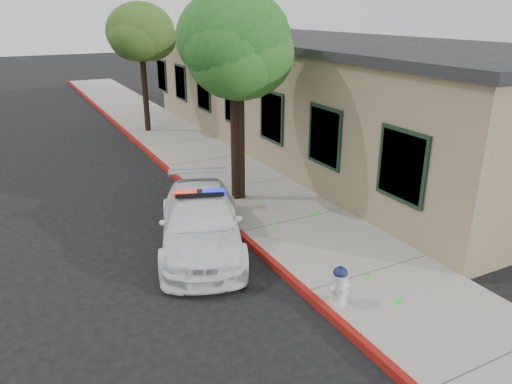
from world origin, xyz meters
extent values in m
plane|color=black|center=(0.00, 0.00, 0.00)|extent=(120.00, 120.00, 0.00)
cube|color=#99978B|center=(1.60, 3.00, 0.07)|extent=(3.20, 60.00, 0.15)
cube|color=maroon|center=(0.06, 3.00, 0.08)|extent=(0.14, 60.00, 0.16)
cube|color=tan|center=(6.70, 9.00, 2.00)|extent=(7.00, 20.00, 4.00)
cube|color=black|center=(6.70, 9.00, 4.12)|extent=(7.30, 20.30, 0.24)
cube|color=black|center=(3.17, 1.00, 1.95)|extent=(0.08, 1.48, 1.68)
cube|color=black|center=(3.17, 4.00, 1.95)|extent=(0.08, 1.48, 1.68)
cube|color=black|center=(3.17, 7.00, 1.95)|extent=(0.08, 1.48, 1.68)
cube|color=black|center=(3.17, 10.00, 1.95)|extent=(0.08, 1.48, 1.68)
cube|color=black|center=(3.17, 13.00, 1.95)|extent=(0.08, 1.48, 1.68)
cube|color=black|center=(3.17, 16.00, 1.95)|extent=(0.08, 1.48, 1.68)
cube|color=black|center=(3.17, 19.00, 1.95)|extent=(0.08, 1.48, 1.68)
imported|color=white|center=(-0.97, 2.92, 0.65)|extent=(3.23, 4.85, 1.30)
cube|color=black|center=(-0.97, 2.92, 1.36)|extent=(1.22, 0.67, 0.10)
cube|color=red|center=(-1.27, 3.03, 1.37)|extent=(0.57, 0.40, 0.11)
cube|color=#0C1CD5|center=(-0.67, 2.82, 1.37)|extent=(0.57, 0.40, 0.11)
cylinder|color=silver|center=(0.35, -0.61, 0.18)|extent=(0.32, 0.32, 0.06)
cylinder|color=silver|center=(0.35, -0.61, 0.46)|extent=(0.26, 0.26, 0.51)
cylinder|color=silver|center=(0.35, -0.61, 0.74)|extent=(0.30, 0.30, 0.04)
ellipsoid|color=#111B3F|center=(0.35, -0.61, 0.79)|extent=(0.27, 0.27, 0.20)
cylinder|color=#111B3F|center=(0.35, -0.61, 0.89)|extent=(0.07, 0.07, 0.06)
cylinder|color=silver|center=(0.19, -0.60, 0.49)|extent=(0.12, 0.11, 0.10)
cylinder|color=silver|center=(0.51, -0.62, 0.49)|extent=(0.12, 0.11, 0.10)
cylinder|color=silver|center=(0.34, -0.77, 0.50)|extent=(0.14, 0.12, 0.13)
cylinder|color=black|center=(1.11, 5.09, 1.76)|extent=(0.23, 0.23, 3.22)
ellipsoid|color=#2D5D1D|center=(1.11, 5.09, 4.17)|extent=(2.86, 2.86, 2.43)
ellipsoid|color=#2D5D1D|center=(1.49, 5.44, 3.91)|extent=(2.15, 2.15, 1.82)
ellipsoid|color=#2D5D1D|center=(0.82, 4.75, 4.00)|extent=(2.24, 2.24, 1.90)
cylinder|color=black|center=(0.96, 5.12, 1.92)|extent=(0.25, 0.25, 3.54)
ellipsoid|color=#1C581B|center=(0.96, 5.12, 4.55)|extent=(2.97, 2.97, 2.52)
ellipsoid|color=#1C581B|center=(1.22, 5.53, 4.26)|extent=(2.39, 2.39, 2.03)
ellipsoid|color=#1C581B|center=(0.67, 4.81, 4.36)|extent=(2.30, 2.30, 1.95)
cylinder|color=black|center=(1.02, 14.52, 1.83)|extent=(0.25, 0.25, 3.35)
ellipsoid|color=#355A1C|center=(1.02, 14.52, 4.37)|extent=(2.87, 2.87, 2.44)
ellipsoid|color=#355A1C|center=(1.49, 14.74, 4.08)|extent=(2.20, 2.20, 1.87)
ellipsoid|color=#355A1C|center=(0.75, 14.22, 4.17)|extent=(2.30, 2.30, 1.95)
camera|label=1|loc=(-4.54, -6.69, 5.24)|focal=33.92mm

